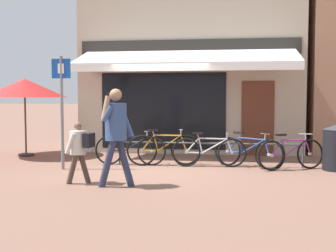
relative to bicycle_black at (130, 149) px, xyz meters
name	(u,v)px	position (x,y,z in m)	size (l,w,h in m)	color
ground_plane	(152,169)	(0.64, -0.51, -0.38)	(160.00, 160.00, 0.00)	brown
shop_front	(192,61)	(1.22, 3.59, 2.43)	(6.59, 4.48, 5.63)	tan
bike_rack_rail	(209,146)	(1.91, 0.10, 0.11)	(4.48, 0.04, 0.57)	#47494F
bicycle_black	(130,149)	(0.00, 0.00, 0.00)	(1.77, 0.52, 0.86)	black
bicycle_orange	(164,149)	(0.83, 0.08, 0.02)	(1.79, 0.66, 0.89)	black
bicycle_silver	(209,151)	(1.92, 0.00, -0.01)	(1.77, 0.52, 0.84)	black
bicycle_blue	(248,152)	(2.82, 0.04, -0.01)	(1.61, 0.89, 0.86)	black
bicycle_purple	(291,154)	(3.79, -0.14, -0.01)	(1.58, 0.82, 0.84)	black
pedestrian_adult	(116,127)	(0.32, -2.45, 0.73)	(0.68, 0.60, 1.83)	#282D47
pedestrian_child	(80,146)	(-0.45, -2.28, 0.35)	(0.54, 0.46, 1.20)	#47382D
parking_sign	(62,101)	(-1.39, -0.82, 1.19)	(0.44, 0.07, 2.58)	slate
cafe_parasol	(25,88)	(-3.25, 1.12, 1.51)	(2.32, 2.32, 2.16)	#4C3D2D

